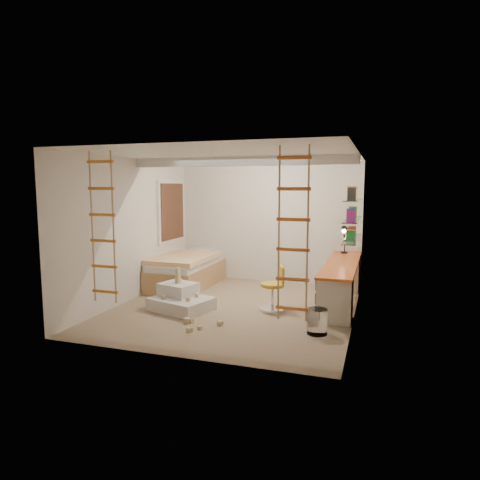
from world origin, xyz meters
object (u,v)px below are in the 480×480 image
(swivel_chair, at_px, (274,294))
(play_platform, at_px, (180,300))
(desk, at_px, (341,281))
(bed, at_px, (187,271))

(swivel_chair, height_order, play_platform, swivel_chair)
(swivel_chair, xyz_separation_m, play_platform, (-1.53, -0.43, -0.11))
(desk, xyz_separation_m, bed, (-3.20, 0.36, -0.07))
(desk, relative_size, bed, 1.40)
(bed, xyz_separation_m, play_platform, (0.62, -1.59, -0.16))
(play_platform, bearing_deg, bed, 111.48)
(bed, bearing_deg, swivel_chair, -28.21)
(bed, distance_m, play_platform, 1.71)
(swivel_chair, bearing_deg, play_platform, -164.28)
(play_platform, bearing_deg, swivel_chair, 15.72)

